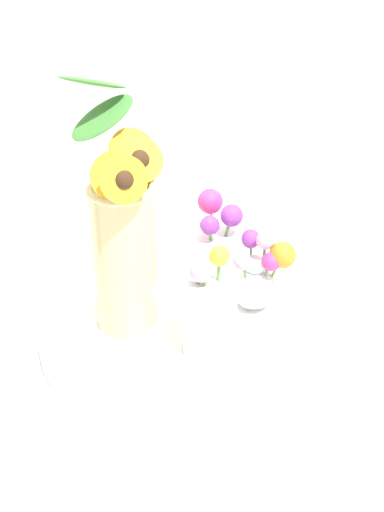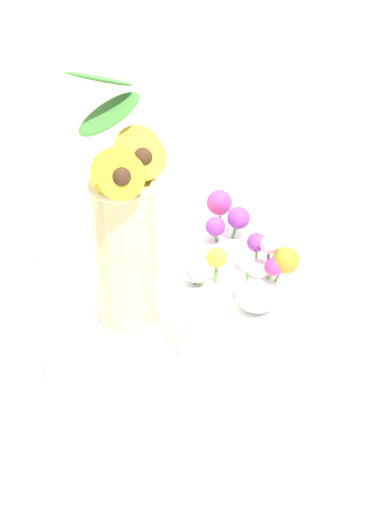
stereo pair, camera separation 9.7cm
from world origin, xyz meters
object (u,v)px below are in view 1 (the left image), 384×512
at_px(vase_bulb_right, 258,276).
at_px(vase_small_center, 209,313).
at_px(serving_tray, 192,328).
at_px(mason_jar_sunflowers, 124,242).
at_px(vase_small_back, 215,249).

bearing_deg(vase_bulb_right, vase_small_center, -149.77).
bearing_deg(vase_bulb_right, serving_tray, -177.63).
xyz_separation_m(mason_jar_sunflowers, vase_bulb_right, (0.21, -0.05, -0.09)).
distance_m(serving_tray, vase_small_back, 0.14).
bearing_deg(vase_small_center, mason_jar_sunflowers, 128.27).
relative_size(mason_jar_sunflowers, vase_small_center, 2.44).
bearing_deg(vase_small_center, serving_tray, 90.32).
relative_size(mason_jar_sunflowers, vase_bulb_right, 2.88).
bearing_deg(mason_jar_sunflowers, vase_small_back, 13.71).
relative_size(serving_tray, mason_jar_sunflowers, 1.21).
bearing_deg(mason_jar_sunflowers, vase_bulb_right, -12.33).
bearing_deg(mason_jar_sunflowers, vase_small_center, -51.73).
xyz_separation_m(serving_tray, vase_small_center, (0.00, -0.06, 0.08)).
height_order(mason_jar_sunflowers, vase_small_back, mason_jar_sunflowers).
distance_m(mason_jar_sunflowers, vase_bulb_right, 0.23).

